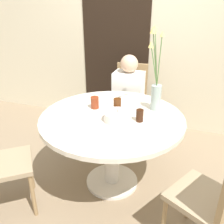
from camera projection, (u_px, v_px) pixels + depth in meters
name	position (u px, v px, depth m)	size (l,w,h in m)	color
ground_plane	(112.00, 182.00, 2.48)	(16.00, 16.00, 0.00)	#89755B
wall_back	(147.00, 29.00, 3.10)	(8.00, 0.05, 2.60)	beige
doorway_panel	(115.00, 49.00, 3.31)	(0.90, 0.01, 2.05)	black
dining_table	(112.00, 130.00, 2.22)	(1.25, 1.25, 0.73)	silver
chair_left_flank	(130.00, 97.00, 3.12)	(0.43, 0.43, 0.92)	#9E896B
chair_right_flank	(216.00, 195.00, 1.59)	(0.54, 0.54, 0.92)	#9E896B
birthday_cake	(118.00, 117.00, 2.07)	(0.23, 0.23, 0.12)	white
flower_vase	(156.00, 85.00, 2.21)	(0.16, 0.29, 0.74)	#9EB2AD
side_plate	(115.00, 102.00, 2.44)	(0.16, 0.16, 0.01)	silver
drink_glass_0	(117.00, 106.00, 2.21)	(0.07, 0.07, 0.13)	#51280F
drink_glass_1	(95.00, 103.00, 2.30)	(0.08, 0.08, 0.11)	maroon
drink_glass_2	(140.00, 115.00, 2.06)	(0.06, 0.06, 0.10)	#33190C
person_boy	(128.00, 103.00, 2.99)	(0.34, 0.24, 1.08)	#383333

